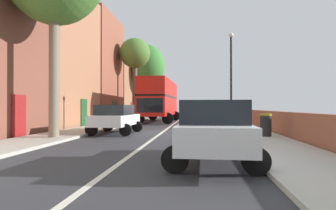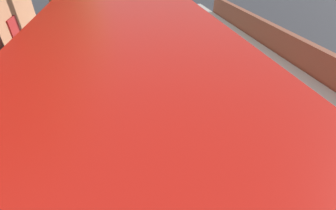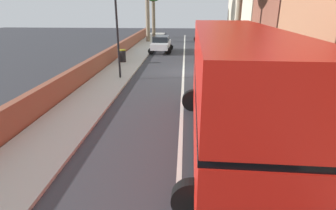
# 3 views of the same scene
# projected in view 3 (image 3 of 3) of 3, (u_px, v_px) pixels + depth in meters

# --- Properties ---
(ground_plane) EXTENTS (84.00, 84.00, 0.00)m
(ground_plane) POSITION_uv_depth(u_px,v_px,m) (183.00, 72.00, 20.30)
(ground_plane) COLOR #333338
(road_centre_line) EXTENTS (0.16, 54.00, 0.01)m
(road_centre_line) POSITION_uv_depth(u_px,v_px,m) (183.00, 72.00, 20.30)
(road_centre_line) COLOR silver
(road_centre_line) RESTS_ON ground
(sidewalk_left) EXTENTS (2.60, 60.00, 0.12)m
(sidewalk_left) POSITION_uv_depth(u_px,v_px,m) (249.00, 72.00, 19.99)
(sidewalk_left) COLOR #B2ADA3
(sidewalk_left) RESTS_ON ground
(sidewalk_right) EXTENTS (2.60, 60.00, 0.12)m
(sidewalk_right) POSITION_uv_depth(u_px,v_px,m) (120.00, 70.00, 20.57)
(sidewalk_right) COLOR #B2ADA3
(sidewalk_right) RESTS_ON ground
(terraced_houses_left) EXTENTS (4.07, 47.68, 10.91)m
(terraced_houses_left) POSITION_uv_depth(u_px,v_px,m) (311.00, 3.00, 17.95)
(terraced_houses_left) COLOR beige
(terraced_houses_left) RESTS_ON ground
(boundary_wall_right) EXTENTS (0.36, 54.00, 1.27)m
(boundary_wall_right) POSITION_uv_depth(u_px,v_px,m) (99.00, 63.00, 20.46)
(boundary_wall_right) COLOR brown
(boundary_wall_right) RESTS_ON ground
(double_decker_bus) EXTENTS (3.73, 10.28, 4.06)m
(double_decker_bus) POSITION_uv_depth(u_px,v_px,m) (234.00, 83.00, 8.71)
(double_decker_bus) COLOR red
(double_decker_bus) RESTS_ON ground
(parked_car_white_left_0) EXTENTS (2.55, 4.24, 1.62)m
(parked_car_white_left_0) POSITION_uv_depth(u_px,v_px,m) (216.00, 57.00, 20.95)
(parked_car_white_left_0) COLOR silver
(parked_car_white_left_0) RESTS_ON ground
(parked_car_white_right_1) EXTENTS (2.49, 4.46, 1.68)m
(parked_car_white_right_1) POSITION_uv_depth(u_px,v_px,m) (161.00, 43.00, 28.69)
(parked_car_white_right_1) COLOR silver
(parked_car_white_right_1) RESTS_ON ground
(parked_car_grey_left_2) EXTENTS (2.49, 4.04, 1.75)m
(parked_car_grey_left_2) POSITION_uv_depth(u_px,v_px,m) (203.00, 35.00, 36.30)
(parked_car_grey_left_2) COLOR slate
(parked_car_grey_left_2) RESTS_ON ground
(lamppost_right) EXTENTS (0.32, 0.32, 6.31)m
(lamppost_right) POSITION_uv_depth(u_px,v_px,m) (117.00, 21.00, 17.01)
(lamppost_right) COLOR black
(lamppost_right) RESTS_ON sidewalk_right
(litter_bin_right) EXTENTS (0.55, 0.55, 1.07)m
(litter_bin_right) POSITION_uv_depth(u_px,v_px,m) (123.00, 56.00, 23.16)
(litter_bin_right) COLOR black
(litter_bin_right) RESTS_ON sidewalk_right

